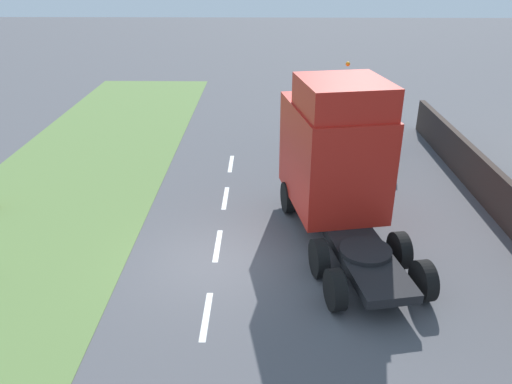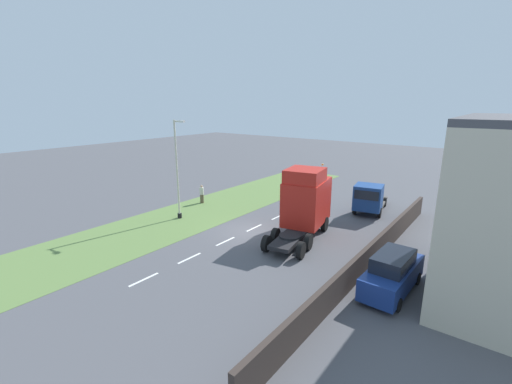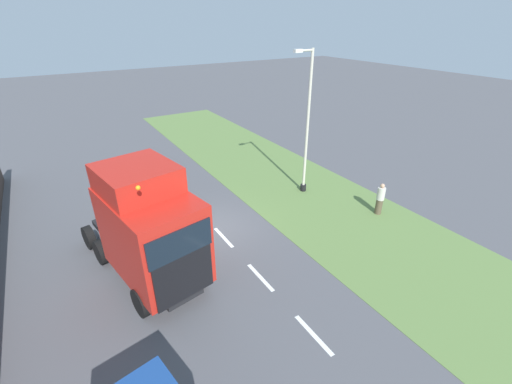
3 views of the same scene
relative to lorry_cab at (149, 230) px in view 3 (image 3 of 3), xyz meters
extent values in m
plane|color=#515156|center=(-3.50, -2.19, -2.37)|extent=(120.00, 120.00, 0.00)
cube|color=#607F42|center=(-9.50, -2.19, -2.36)|extent=(7.00, 44.00, 0.01)
cube|color=white|center=(-3.50, -10.89, -2.37)|extent=(0.16, 1.80, 0.00)
cube|color=white|center=(-3.50, -7.69, -2.37)|extent=(0.16, 1.80, 0.00)
cube|color=white|center=(-3.50, -4.49, -2.37)|extent=(0.16, 1.80, 0.00)
cube|color=white|center=(-3.50, -1.29, -2.37)|extent=(0.16, 1.80, 0.00)
cube|color=white|center=(-3.50, 1.91, -2.37)|extent=(0.16, 1.80, 0.00)
cube|color=white|center=(-3.50, 5.11, -2.37)|extent=(0.16, 1.80, 0.00)
cube|color=black|center=(0.23, -1.29, -1.70)|extent=(2.60, 7.20, 0.24)
cube|color=red|center=(-0.05, 0.28, -0.07)|extent=(3.13, 4.27, 3.03)
cube|color=black|center=(-0.40, 2.22, -0.73)|extent=(2.08, 0.44, 1.70)
cube|color=black|center=(-0.40, 2.22, 0.60)|extent=(2.20, 0.46, 0.97)
cube|color=red|center=(0.05, -0.30, 1.90)|extent=(2.76, 2.91, 0.90)
sphere|color=orange|center=(0.41, 1.55, 2.42)|extent=(0.14, 0.14, 0.14)
cylinder|color=black|center=(0.52, -2.85, -1.52)|extent=(1.58, 1.58, 0.12)
cylinder|color=black|center=(-1.33, 0.94, -1.85)|extent=(0.50, 1.08, 1.04)
cylinder|color=black|center=(0.91, 1.35, -1.85)|extent=(0.50, 1.08, 1.04)
cylinder|color=black|center=(-0.66, -2.71, -1.85)|extent=(0.50, 1.08, 1.04)
cylinder|color=black|center=(1.57, -2.30, -1.85)|extent=(0.50, 1.08, 1.04)
cylinder|color=black|center=(-0.41, -4.10, -1.85)|extent=(0.50, 1.08, 1.04)
cylinder|color=black|center=(1.83, -3.69, -1.85)|extent=(0.50, 1.08, 1.04)
cylinder|color=black|center=(-9.65, -3.14, -2.17)|extent=(0.34, 0.34, 0.40)
cylinder|color=beige|center=(-9.65, -3.14, 1.52)|extent=(0.15, 0.15, 7.77)
cylinder|color=beige|center=(-9.20, -3.14, 5.30)|extent=(0.90, 0.11, 0.11)
cube|color=silver|center=(-8.75, -3.14, 5.30)|extent=(0.44, 0.20, 0.16)
cylinder|color=brown|center=(-11.30, 0.96, -1.95)|extent=(0.34, 0.34, 0.83)
cylinder|color=beige|center=(-11.30, 0.96, -1.21)|extent=(0.39, 0.39, 0.66)
sphere|color=tan|center=(-11.30, 0.96, -0.77)|extent=(0.22, 0.22, 0.22)
camera|label=1|loc=(-2.15, -13.94, 5.45)|focal=35.00mm
camera|label=2|loc=(11.00, -20.28, 6.68)|focal=24.00mm
camera|label=3|loc=(2.10, 10.68, 6.73)|focal=24.00mm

